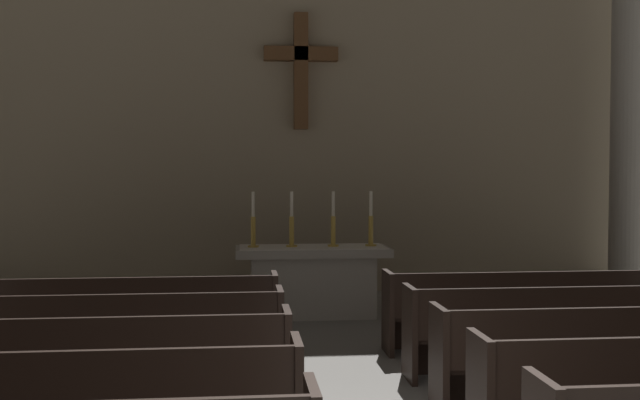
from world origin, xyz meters
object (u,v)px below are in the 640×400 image
pew_left_row_5 (130,317)px  candlestick_outer_left (253,229)px  column_right_third (630,130)px  pew_right_row_3 (618,357)px  pew_right_row_4 (564,330)px  candlestick_outer_right (371,228)px  pew_left_row_4 (113,340)px  candlestick_inner_left (292,229)px  altar (312,279)px  candlestick_inner_right (333,228)px  pew_right_row_5 (523,310)px  pew_left_row_3 (91,371)px

pew_left_row_5 → candlestick_outer_left: bearing=59.2°
column_right_third → pew_right_row_3: bearing=-118.3°
pew_right_row_4 → candlestick_outer_right: bearing=111.9°
pew_left_row_5 → pew_right_row_3: bearing=-26.8°
column_right_third → candlestick_outer_left: (-6.04, -0.80, -1.48)m
pew_left_row_4 → column_right_third: column_right_third is taller
column_right_third → candlestick_outer_right: 4.65m
pew_right_row_3 → candlestick_outer_left: (-3.11, 4.64, 0.79)m
pew_left_row_5 → candlestick_outer_right: bearing=37.2°
candlestick_inner_left → altar: bearing=0.0°
pew_left_row_5 → candlestick_outer_right: (3.11, 2.36, 0.79)m
pew_right_row_4 → pew_left_row_5: bearing=165.8°
pew_right_row_3 → candlestick_outer_right: (-1.41, 4.64, 0.79)m
pew_left_row_5 → candlestick_inner_right: size_ratio=4.12×
pew_left_row_5 → candlestick_outer_right: candlestick_outer_right is taller
column_right_third → pew_right_row_5: bearing=-132.9°
pew_left_row_5 → pew_right_row_5: 4.51m
candlestick_inner_left → candlestick_outer_right: same height
pew_right_row_3 → altar: altar is taller
pew_left_row_4 → candlestick_inner_left: size_ratio=4.12×
pew_left_row_4 → candlestick_inner_left: 4.09m
pew_left_row_5 → candlestick_outer_left: 2.86m
pew_right_row_3 → altar: size_ratio=1.49×
candlestick_inner_left → pew_right_row_3: bearing=-61.2°
pew_right_row_4 → pew_right_row_3: bearing=-90.0°
column_right_third → altar: (-5.19, -0.80, -2.22)m
pew_left_row_5 → pew_right_row_3: size_ratio=1.00×
pew_left_row_4 → column_right_third: size_ratio=0.58×
candlestick_inner_right → pew_left_row_5: bearing=-137.3°
pew_right_row_3 → pew_right_row_5: bearing=90.0°
pew_right_row_5 → candlestick_inner_right: (-1.96, 2.36, 0.79)m
pew_right_row_5 → candlestick_outer_right: candlestick_outer_right is taller
pew_left_row_3 → pew_right_row_5: bearing=26.8°
pew_right_row_4 → candlestick_outer_left: bearing=131.6°
pew_right_row_5 → column_right_third: size_ratio=0.58×
pew_left_row_5 → pew_right_row_5: bearing=0.0°
pew_right_row_4 → candlestick_outer_right: size_ratio=4.12×
pew_left_row_4 → pew_right_row_3: same height
altar → candlestick_inner_left: bearing=-180.0°
pew_right_row_5 → candlestick_outer_right: size_ratio=4.12×
pew_left_row_4 → pew_right_row_3: (4.51, -1.14, 0.00)m
candlestick_outer_left → candlestick_outer_right: size_ratio=1.00×
pew_left_row_4 → candlestick_outer_right: (3.11, 3.50, 0.79)m
pew_right_row_3 → candlestick_inner_right: bearing=112.8°
pew_left_row_3 → pew_left_row_5: (0.00, 2.28, 0.00)m
pew_right_row_5 → candlestick_outer_right: 2.86m
pew_right_row_4 → altar: 4.17m
column_right_third → candlestick_outer_left: size_ratio=7.16×
pew_right_row_3 → pew_right_row_5: size_ratio=1.00×
column_right_third → candlestick_outer_left: column_right_third is taller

